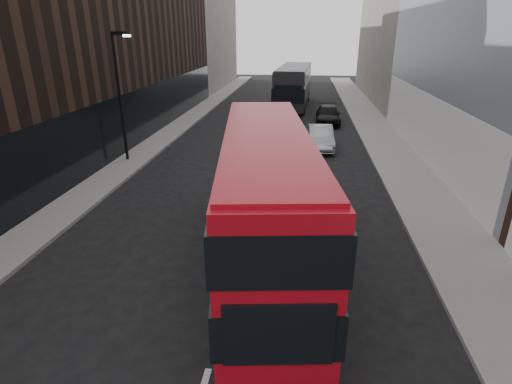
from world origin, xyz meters
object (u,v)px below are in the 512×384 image
(car_c, at_px, (328,115))
(street_lamp, at_px, (120,89))
(red_bus, at_px, (266,195))
(car_a, at_px, (299,161))
(grey_bus, at_px, (294,85))
(car_b, at_px, (320,137))

(car_c, bearing_deg, street_lamp, -133.90)
(red_bus, distance_m, car_a, 9.56)
(red_bus, relative_size, grey_bus, 0.90)
(grey_bus, bearing_deg, street_lamp, -111.45)
(red_bus, xyz_separation_m, car_b, (2.20, 14.46, -1.74))
(car_a, xyz_separation_m, car_c, (2.17, 12.89, 0.04))
(grey_bus, xyz_separation_m, car_b, (2.26, -15.46, -1.41))
(grey_bus, relative_size, car_a, 3.19)
(grey_bus, bearing_deg, car_c, -64.87)
(red_bus, bearing_deg, car_b, 73.47)
(car_a, relative_size, car_c, 0.81)
(car_a, bearing_deg, car_c, 83.17)
(grey_bus, bearing_deg, red_bus, -86.81)
(street_lamp, distance_m, grey_bus, 21.81)
(street_lamp, bearing_deg, grey_bus, 65.46)
(street_lamp, relative_size, car_c, 1.45)
(car_a, height_order, car_c, car_c)
(grey_bus, height_order, car_b, grey_bus)
(street_lamp, bearing_deg, car_a, -4.69)
(red_bus, relative_size, car_c, 2.32)
(red_bus, bearing_deg, street_lamp, 123.89)
(red_bus, height_order, grey_bus, red_bus)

